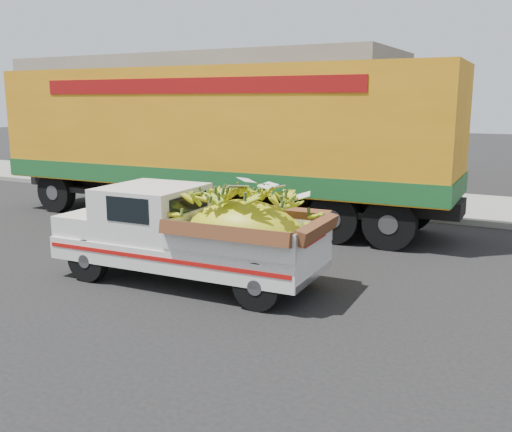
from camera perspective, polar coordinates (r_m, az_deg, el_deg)
The scene contains 6 objects.
ground at distance 10.42m, azimuth -16.01°, elevation -5.83°, with size 100.00×100.00×0.00m, color black.
curb at distance 16.51m, azimuth 2.53°, elevation 1.20°, with size 60.00×0.25×0.15m, color gray.
sidewalk at distance 18.40m, azimuth 5.38°, elevation 2.21°, with size 60.00×4.00×0.14m, color gray.
building_left at distance 27.19m, azimuth -5.42°, elevation 10.34°, with size 18.00×6.00×5.00m, color gray.
pickup_truck at distance 9.42m, azimuth -5.04°, elevation -1.85°, with size 4.62×1.87×1.59m.
semi_trailer at distance 14.44m, azimuth -4.00°, elevation 7.89°, with size 12.03×2.92×3.80m.
Camera 1 is at (7.05, -7.06, 3.02)m, focal length 40.00 mm.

